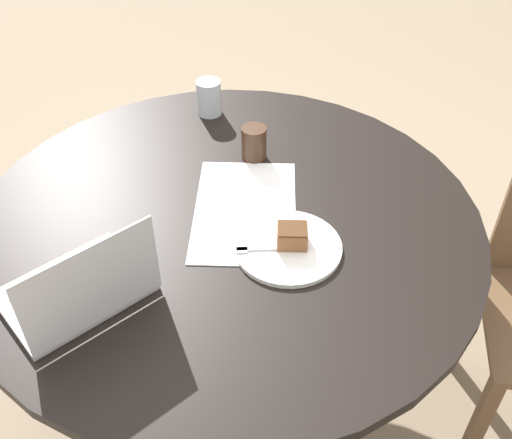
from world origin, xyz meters
TOP-DOWN VIEW (x-y plane):
  - ground_plane at (0.00, 0.00)m, footprint 12.00×12.00m
  - dining_table at (0.00, 0.00)m, footprint 1.30×1.30m
  - paper_document at (-0.00, -0.05)m, footprint 0.48×0.41m
  - plate at (-0.17, -0.09)m, footprint 0.26×0.26m
  - cake_slice at (-0.17, -0.10)m, footprint 0.09×0.09m
  - fork at (-0.16, -0.03)m, footprint 0.08×0.17m
  - coffee_glass at (0.20, -0.17)m, footprint 0.07×0.07m
  - water_glass at (0.48, -0.14)m, footprint 0.08×0.08m
  - laptop at (-0.14, 0.39)m, footprint 0.30×0.35m

SIDE VIEW (x-z plane):
  - ground_plane at x=0.00m, z-range 0.00..0.00m
  - dining_table at x=0.00m, z-range 0.21..0.92m
  - paper_document at x=0.00m, z-range 0.71..0.71m
  - plate at x=-0.17m, z-range 0.71..0.72m
  - fork at x=-0.16m, z-range 0.72..0.72m
  - cake_slice at x=-0.17m, z-range 0.72..0.77m
  - laptop at x=-0.14m, z-range 0.64..0.86m
  - coffee_glass at x=0.20m, z-range 0.71..0.81m
  - water_glass at x=0.48m, z-range 0.71..0.82m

